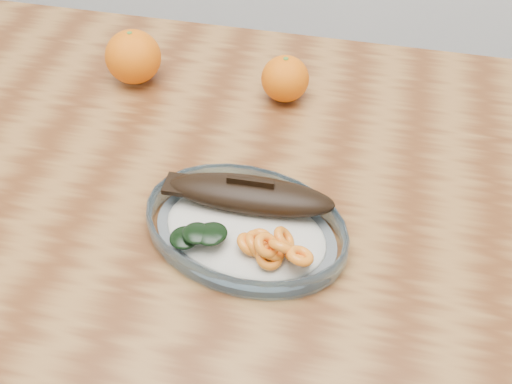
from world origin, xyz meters
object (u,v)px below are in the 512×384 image
at_px(plated_meal, 246,225).
at_px(orange_right, 285,79).
at_px(dining_table, 187,221).
at_px(orange_left, 133,57).

distance_m(plated_meal, orange_right, 0.30).
distance_m(dining_table, orange_left, 0.28).
height_order(dining_table, plated_meal, plated_meal).
bearing_deg(orange_right, plated_meal, -88.58).
relative_size(orange_left, orange_right, 1.20).
distance_m(dining_table, plated_meal, 0.19).
height_order(dining_table, orange_right, orange_right).
relative_size(plated_meal, orange_right, 7.58).
bearing_deg(orange_left, dining_table, -54.91).
relative_size(dining_table, orange_right, 16.18).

